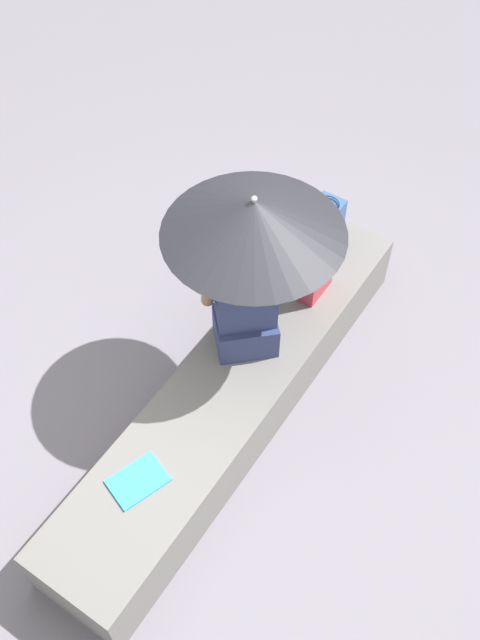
{
  "coord_description": "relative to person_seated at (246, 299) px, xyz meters",
  "views": [
    {
      "loc": [
        1.82,
        1.24,
        3.71
      ],
      "look_at": [
        -0.11,
        -0.04,
        0.75
      ],
      "focal_mm": 39.67,
      "sensor_mm": 36.0,
      "label": 1
    }
  ],
  "objects": [
    {
      "name": "ground_plane",
      "position": [
        0.22,
        0.07,
        -0.79
      ],
      "size": [
        14.0,
        14.0,
        0.0
      ],
      "primitive_type": "plane",
      "color": "slate"
    },
    {
      "name": "stone_bench",
      "position": [
        0.22,
        0.07,
        -0.59
      ],
      "size": [
        2.88,
        0.58,
        0.4
      ],
      "primitive_type": "cube",
      "color": "slate",
      "rests_on": "ground"
    },
    {
      "name": "person_seated",
      "position": [
        0.0,
        0.0,
        0.0
      ],
      "size": [
        0.47,
        0.48,
        0.9
      ],
      "color": "navy",
      "rests_on": "stone_bench"
    },
    {
      "name": "parasol",
      "position": [
        -0.1,
        -0.02,
        0.51
      ],
      "size": [
        0.95,
        0.95,
        1.04
      ],
      "color": "#B7B7BC",
      "rests_on": "stone_bench"
    },
    {
      "name": "handbag_black",
      "position": [
        -0.9,
        -0.01,
        -0.21
      ],
      "size": [
        0.24,
        0.18,
        0.37
      ],
      "color": "#335184",
      "rests_on": "stone_bench"
    },
    {
      "name": "tote_bag_canvas",
      "position": [
        -0.56,
        0.14,
        -0.22
      ],
      "size": [
        0.25,
        0.18,
        0.33
      ],
      "color": "#B2333D",
      "rests_on": "stone_bench"
    },
    {
      "name": "magazine",
      "position": [
        1.03,
        0.03,
        -0.38
      ],
      "size": [
        0.33,
        0.28,
        0.01
      ],
      "primitive_type": "cube",
      "rotation": [
        0.0,
        0.0,
        -0.34
      ],
      "color": "#339ED1",
      "rests_on": "stone_bench"
    }
  ]
}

